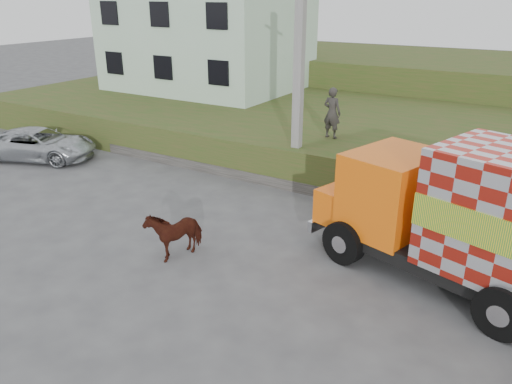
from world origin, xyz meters
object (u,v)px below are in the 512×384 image
Objects in this scene: utility_pole at (299,75)px; suv at (39,144)px; pedestrian at (332,113)px; cargo_truck at (497,226)px; cow at (175,232)px.

suv is (-10.88, -2.86, -3.41)m from utility_pole.
cargo_truck is at bearing 144.00° from pedestrian.
suv is (-10.43, 3.52, -0.00)m from cow.
cargo_truck is 4.38× the size of pedestrian.
cow is at bearing -129.74° from suv.
suv is at bearing -167.22° from cargo_truck.
cow is at bearing -147.12° from cargo_truck.
utility_pole is 1.67× the size of suv.
pedestrian is at bearing 96.92° from cow.
cargo_truck is 18.14m from suv.
utility_pole is 0.94× the size of cargo_truck.
cow is 0.81× the size of pedestrian.
pedestrian is (1.01, 8.18, 1.80)m from cow.
pedestrian is at bearing 72.54° from utility_pole.
suv is at bearing -165.27° from utility_pole.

